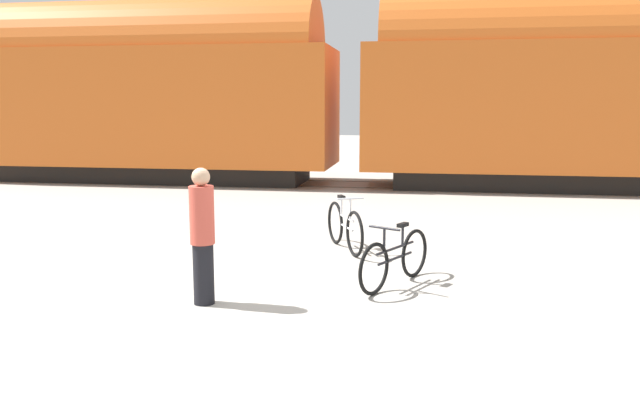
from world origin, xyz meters
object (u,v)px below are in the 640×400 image
Objects in this scene: bicycle_silver at (345,227)px; person_in_red at (202,235)px; bicycle_black at (395,259)px; freight_train at (349,87)px.

person_in_red reaches higher than bicycle_silver.
person_in_red reaches higher than bicycle_black.
freight_train is at bearing 100.12° from bicycle_black.
bicycle_silver reaches higher than bicycle_black.
freight_train is at bearing 96.31° from bicycle_silver.
bicycle_black is 2.60m from person_in_red.
bicycle_silver is 0.94× the size of person_in_red.
freight_train reaches higher than bicycle_black.
freight_train reaches higher than person_in_red.
bicycle_silver is at bearing 133.97° from person_in_red.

